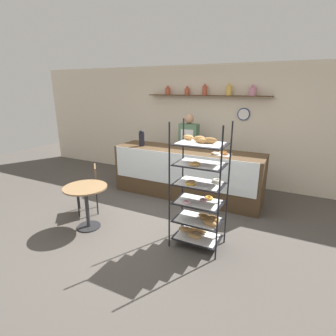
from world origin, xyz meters
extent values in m
plane|color=#4C4742|center=(0.00, 0.00, 0.00)|extent=(14.00, 14.00, 0.00)
cube|color=beige|center=(0.00, 2.52, 1.35)|extent=(10.00, 0.06, 2.70)
cube|color=#4C331E|center=(0.00, 2.37, 2.03)|extent=(2.84, 0.24, 0.02)
cylinder|color=#B24C33|center=(-0.96, 2.37, 2.11)|extent=(0.12, 0.12, 0.15)
sphere|color=#B24C33|center=(-0.96, 2.37, 2.21)|extent=(0.07, 0.07, 0.07)
cylinder|color=#B24C33|center=(-0.46, 2.37, 2.11)|extent=(0.11, 0.11, 0.14)
sphere|color=#B24C33|center=(-0.46, 2.37, 2.20)|extent=(0.06, 0.06, 0.06)
cylinder|color=#B24C33|center=(-0.04, 2.37, 2.13)|extent=(0.11, 0.11, 0.19)
sphere|color=#B24C33|center=(-0.04, 2.37, 2.25)|extent=(0.06, 0.06, 0.06)
cylinder|color=gold|center=(0.51, 2.37, 2.13)|extent=(0.13, 0.13, 0.19)
sphere|color=gold|center=(0.51, 2.37, 2.25)|extent=(0.07, 0.07, 0.07)
cylinder|color=#CC7F99|center=(1.00, 2.37, 2.12)|extent=(0.15, 0.15, 0.16)
sphere|color=#CC7F99|center=(1.00, 2.37, 2.23)|extent=(0.08, 0.08, 0.08)
cylinder|color=navy|center=(0.84, 2.47, 1.64)|extent=(0.27, 0.03, 0.27)
cylinder|color=white|center=(0.84, 2.45, 1.64)|extent=(0.23, 0.00, 0.23)
cube|color=#4C3823|center=(0.00, 1.32, 0.50)|extent=(3.06, 0.76, 1.00)
cube|color=silver|center=(0.00, 0.93, 0.68)|extent=(2.94, 0.01, 0.64)
cylinder|color=black|center=(0.50, -0.50, 0.90)|extent=(0.02, 0.02, 1.79)
cylinder|color=black|center=(1.19, -0.50, 0.90)|extent=(0.02, 0.02, 1.79)
cylinder|color=black|center=(0.50, -0.05, 0.90)|extent=(0.02, 0.02, 1.79)
cylinder|color=black|center=(1.19, -0.05, 0.90)|extent=(0.02, 0.02, 1.79)
cube|color=black|center=(0.85, -0.28, 0.12)|extent=(0.66, 0.43, 0.01)
cube|color=white|center=(0.85, -0.28, 0.13)|extent=(0.58, 0.38, 0.01)
ellipsoid|color=#B27F47|center=(0.78, -0.16, 0.17)|extent=(0.20, 0.12, 0.07)
ellipsoid|color=tan|center=(0.83, -0.34, 0.17)|extent=(0.21, 0.09, 0.07)
ellipsoid|color=#B27F47|center=(0.65, -0.24, 0.18)|extent=(0.23, 0.10, 0.08)
ellipsoid|color=tan|center=(0.86, -0.17, 0.17)|extent=(0.20, 0.13, 0.07)
cube|color=black|center=(0.85, -0.28, 0.40)|extent=(0.66, 0.43, 0.01)
cube|color=white|center=(0.85, -0.28, 0.41)|extent=(0.58, 0.38, 0.01)
ellipsoid|color=olive|center=(1.05, -0.20, 0.44)|extent=(0.18, 0.11, 0.06)
ellipsoid|color=olive|center=(0.96, -0.28, 0.45)|extent=(0.20, 0.11, 0.07)
ellipsoid|color=tan|center=(0.91, -0.20, 0.45)|extent=(0.19, 0.11, 0.07)
ellipsoid|color=#B27F47|center=(1.06, -0.27, 0.45)|extent=(0.21, 0.13, 0.07)
ellipsoid|color=#B27F47|center=(1.07, -0.39, 0.45)|extent=(0.22, 0.13, 0.08)
cube|color=black|center=(0.85, -0.28, 0.67)|extent=(0.66, 0.43, 0.01)
cube|color=white|center=(0.85, -0.28, 0.68)|extent=(0.58, 0.38, 0.01)
torus|color=#EAB2C1|center=(0.91, -0.25, 0.71)|extent=(0.11, 0.11, 0.04)
torus|color=gold|center=(0.95, -0.15, 0.71)|extent=(0.12, 0.12, 0.04)
torus|color=#EAB2C1|center=(0.72, -0.41, 0.71)|extent=(0.11, 0.11, 0.03)
cube|color=black|center=(0.85, -0.28, 0.95)|extent=(0.66, 0.43, 0.01)
cube|color=white|center=(0.85, -0.28, 0.96)|extent=(0.58, 0.38, 0.01)
torus|color=silver|center=(1.05, -0.15, 0.98)|extent=(0.12, 0.12, 0.04)
torus|color=#EAB2C1|center=(0.76, -0.34, 0.98)|extent=(0.13, 0.13, 0.03)
torus|color=gold|center=(0.77, -0.39, 0.98)|extent=(0.13, 0.13, 0.03)
cube|color=black|center=(0.85, -0.28, 1.22)|extent=(0.66, 0.43, 0.01)
cube|color=white|center=(0.85, -0.28, 1.23)|extent=(0.58, 0.38, 0.01)
torus|color=gold|center=(0.81, -0.35, 1.25)|extent=(0.11, 0.11, 0.03)
torus|color=tan|center=(0.82, -0.41, 1.26)|extent=(0.14, 0.14, 0.04)
cube|color=black|center=(0.85, -0.28, 1.50)|extent=(0.66, 0.43, 0.01)
cube|color=white|center=(0.85, -0.28, 1.51)|extent=(0.58, 0.38, 0.01)
ellipsoid|color=olive|center=(0.88, -0.29, 1.55)|extent=(0.16, 0.11, 0.07)
ellipsoid|color=#B27F47|center=(0.82, -0.25, 1.56)|extent=(0.17, 0.11, 0.09)
ellipsoid|color=#B27F47|center=(0.63, -0.17, 1.55)|extent=(0.18, 0.12, 0.07)
ellipsoid|color=olive|center=(0.96, -0.27, 1.55)|extent=(0.20, 0.10, 0.08)
cube|color=#282833|center=(-0.21, 1.91, 0.50)|extent=(0.25, 0.19, 1.01)
cube|color=#4C7051|center=(-0.21, 1.91, 1.22)|extent=(0.42, 0.22, 0.43)
cube|color=silver|center=(-0.21, 1.80, 1.15)|extent=(0.29, 0.01, 0.36)
sphere|color=tan|center=(-0.21, 1.91, 1.55)|extent=(0.21, 0.21, 0.21)
cylinder|color=#262628|center=(-0.92, -0.61, 0.01)|extent=(0.38, 0.38, 0.02)
cylinder|color=#333338|center=(-0.92, -0.61, 0.35)|extent=(0.06, 0.06, 0.67)
cylinder|color=olive|center=(-0.92, -0.61, 0.70)|extent=(0.68, 0.68, 0.02)
cylinder|color=black|center=(-1.55, -0.17, 0.22)|extent=(0.02, 0.02, 0.44)
cylinder|color=black|center=(-1.33, -0.40, 0.22)|extent=(0.02, 0.02, 0.44)
cylinder|color=black|center=(-1.32, 0.05, 0.22)|extent=(0.02, 0.02, 0.44)
cylinder|color=black|center=(-1.10, -0.18, 0.22)|extent=(0.02, 0.02, 0.44)
cube|color=brown|center=(-1.33, -0.18, 0.45)|extent=(0.54, 0.54, 0.03)
cube|color=brown|center=(-1.20, -0.06, 0.67)|extent=(0.27, 0.28, 0.40)
cylinder|color=black|center=(-1.01, 1.22, 1.15)|extent=(0.12, 0.12, 0.29)
ellipsoid|color=black|center=(-1.01, 1.22, 1.31)|extent=(0.10, 0.10, 0.05)
cube|color=white|center=(0.72, 1.23, 1.01)|extent=(0.37, 0.28, 0.01)
torus|color=brown|center=(0.75, 1.31, 1.03)|extent=(0.14, 0.14, 0.04)
torus|color=brown|center=(0.61, 1.15, 1.03)|extent=(0.13, 0.13, 0.03)
torus|color=#EAB2C1|center=(0.64, 1.15, 1.03)|extent=(0.12, 0.12, 0.04)
torus|color=brown|center=(0.81, 1.20, 1.03)|extent=(0.12, 0.12, 0.03)
torus|color=silver|center=(0.65, 1.15, 1.03)|extent=(0.14, 0.14, 0.04)
torus|color=tan|center=(0.71, 1.31, 1.03)|extent=(0.10, 0.10, 0.03)
camera|label=1|loc=(1.96, -3.45, 2.20)|focal=28.00mm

